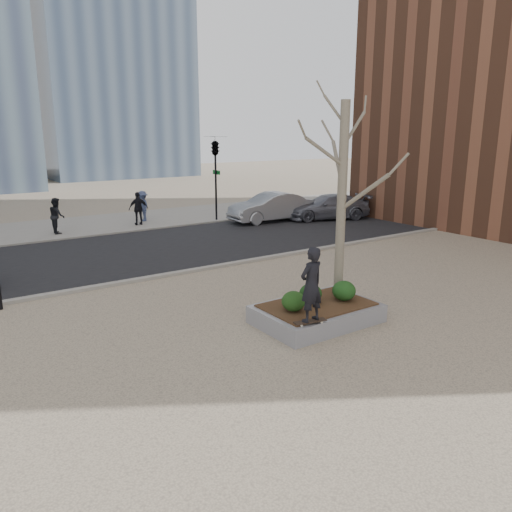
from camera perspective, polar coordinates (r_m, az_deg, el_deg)
ground at (r=12.33m, az=3.38°, el=-8.52°), size 120.00×120.00×0.00m
street at (r=20.77m, az=-13.75°, el=0.50°), size 60.00×8.00×0.02m
far_sidewalk at (r=27.31m, az=-19.03°, el=3.32°), size 60.00×6.00×0.02m
planter at (r=12.84m, az=6.95°, el=-6.58°), size 3.00×2.00×0.45m
planter_mulch at (r=12.76m, az=6.98°, el=-5.55°), size 2.70×1.70×0.04m
sycamore_tree at (r=12.97m, az=9.90°, el=9.70°), size 2.80×2.80×6.60m
shrub_left at (r=12.15m, az=4.31°, el=-5.17°), size 0.58×0.58×0.49m
shrub_middle at (r=12.77m, az=6.25°, el=-4.26°), size 0.57×0.57×0.49m
shrub_right at (r=13.06m, az=10.02°, el=-3.92°), size 0.60×0.60×0.51m
skateboard at (r=11.56m, az=6.22°, el=-7.55°), size 0.80×0.36×0.08m
skateboarder at (r=11.26m, az=6.34°, el=-3.27°), size 0.67×0.48×1.73m
car_silver at (r=26.99m, az=1.68°, el=5.61°), size 4.71×1.91×1.52m
car_third at (r=27.94m, az=8.19°, el=5.58°), size 5.01×3.34×1.35m
pedestrian_a at (r=25.46m, az=-21.80°, el=4.31°), size 0.70×0.86×1.69m
pedestrian_b at (r=27.64m, az=-12.81°, el=5.59°), size 0.67×1.09×1.63m
pedestrian_c at (r=26.52m, az=-13.28°, el=5.30°), size 1.04×0.53×1.70m
traffic_light_far at (r=27.28m, az=-4.62°, el=8.77°), size 0.60×2.48×4.50m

